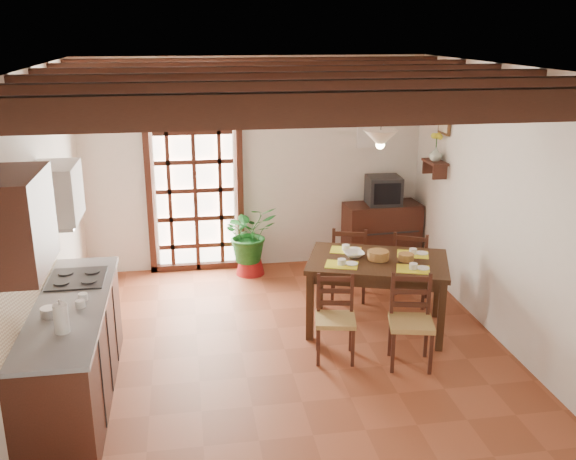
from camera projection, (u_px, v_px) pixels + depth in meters
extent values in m
plane|color=brown|center=(285.00, 349.00, 6.55)|extent=(5.00, 5.00, 0.00)
cube|color=silver|center=(255.00, 165.00, 8.48)|extent=(4.50, 0.02, 2.80)
cube|color=silver|center=(351.00, 338.00, 3.78)|extent=(4.50, 0.02, 2.80)
cube|color=silver|center=(38.00, 230.00, 5.78)|extent=(0.02, 5.00, 2.80)
cube|color=silver|center=(504.00, 208.00, 6.47)|extent=(0.02, 5.00, 2.80)
cube|color=white|center=(284.00, 68.00, 5.70)|extent=(4.50, 5.00, 0.02)
cube|color=black|center=(340.00, 109.00, 3.76)|extent=(4.50, 0.14, 0.20)
cube|color=black|center=(312.00, 94.00, 4.55)|extent=(4.50, 0.14, 0.20)
cube|color=black|center=(292.00, 84.00, 5.34)|extent=(4.50, 0.14, 0.20)
cube|color=black|center=(277.00, 77.00, 6.13)|extent=(4.50, 0.14, 0.20)
cube|color=black|center=(266.00, 71.00, 6.92)|extent=(4.50, 0.14, 0.20)
cube|color=black|center=(257.00, 66.00, 7.71)|extent=(4.50, 0.14, 0.20)
cube|color=white|center=(195.00, 189.00, 8.44)|extent=(1.01, 0.02, 2.11)
cube|color=#351910|center=(191.00, 102.00, 8.04)|extent=(1.26, 0.10, 0.08)
cube|color=#351910|center=(149.00, 192.00, 8.30)|extent=(0.08, 0.10, 2.28)
cube|color=#351910|center=(240.00, 189.00, 8.48)|extent=(0.08, 0.10, 2.28)
cube|color=#351910|center=(195.00, 191.00, 8.37)|extent=(1.01, 0.03, 2.02)
cube|color=#351910|center=(74.00, 354.00, 5.55)|extent=(0.60, 2.20, 0.88)
cube|color=slate|center=(68.00, 306.00, 5.41)|extent=(0.64, 2.25, 0.04)
cube|color=tan|center=(29.00, 282.00, 5.30)|extent=(0.02, 2.20, 0.50)
cube|color=#351910|center=(19.00, 223.00, 4.45)|extent=(0.35, 0.80, 0.70)
cube|color=white|center=(56.00, 193.00, 5.66)|extent=(0.38, 0.60, 0.50)
cube|color=silver|center=(60.00, 222.00, 5.74)|extent=(0.32, 0.55, 0.04)
cube|color=black|center=(77.00, 279.00, 5.92)|extent=(0.50, 0.55, 0.02)
cylinder|color=white|center=(61.00, 319.00, 4.87)|extent=(0.11, 0.11, 0.24)
cylinder|color=silver|center=(49.00, 313.00, 5.15)|extent=(0.14, 0.14, 0.10)
cube|color=#301C0F|center=(378.00, 262.00, 6.80)|extent=(1.68, 1.37, 0.05)
cube|color=#301C0F|center=(378.00, 269.00, 6.83)|extent=(1.52, 1.23, 0.10)
cube|color=#301C0F|center=(438.00, 286.00, 7.19)|extent=(0.09, 0.09, 0.74)
cube|color=#301C0F|center=(320.00, 278.00, 7.41)|extent=(0.09, 0.09, 0.74)
cube|color=#301C0F|center=(441.00, 317.00, 6.43)|extent=(0.09, 0.09, 0.74)
cube|color=#301C0F|center=(310.00, 307.00, 6.65)|extent=(0.09, 0.09, 0.74)
cube|color=#AA8849|center=(335.00, 320.00, 6.26)|extent=(0.45, 0.43, 0.05)
cube|color=#351910|center=(335.00, 294.00, 6.34)|extent=(0.39, 0.11, 0.42)
cube|color=#351910|center=(335.00, 339.00, 6.32)|extent=(0.43, 0.41, 0.41)
cube|color=#AA8849|center=(411.00, 323.00, 6.13)|extent=(0.49, 0.48, 0.05)
cube|color=#351910|center=(411.00, 294.00, 6.22)|extent=(0.41, 0.13, 0.45)
cube|color=#351910|center=(410.00, 344.00, 6.19)|extent=(0.47, 0.45, 0.44)
cube|color=#AA8849|center=(349.00, 262.00, 7.67)|extent=(0.52, 0.51, 0.05)
cube|color=#351910|center=(349.00, 248.00, 7.43)|extent=(0.42, 0.15, 0.47)
cube|color=#351910|center=(348.00, 280.00, 7.74)|extent=(0.50, 0.48, 0.46)
cube|color=#AA8849|center=(411.00, 266.00, 7.55)|extent=(0.56, 0.55, 0.05)
cube|color=#351910|center=(410.00, 253.00, 7.32)|extent=(0.39, 0.22, 0.46)
cube|color=#351910|center=(410.00, 284.00, 7.62)|extent=(0.53, 0.52, 0.45)
cube|color=yellow|center=(350.00, 266.00, 6.51)|extent=(0.33, 0.25, 0.01)
cube|color=yellow|center=(419.00, 262.00, 6.62)|extent=(0.33, 0.25, 0.01)
cube|color=yellow|center=(340.00, 251.00, 6.94)|extent=(0.33, 0.25, 0.01)
cube|color=yellow|center=(404.00, 248.00, 7.05)|extent=(0.33, 0.25, 0.01)
cylinder|color=olive|center=(378.00, 252.00, 6.77)|extent=(0.23, 0.23, 0.09)
imported|color=white|center=(354.00, 254.00, 6.88)|extent=(0.22, 0.22, 0.05)
cube|color=#351910|center=(381.00, 234.00, 8.77)|extent=(1.04, 0.52, 0.86)
cube|color=black|center=(383.00, 190.00, 8.58)|extent=(0.46, 0.42, 0.38)
cube|color=black|center=(388.00, 194.00, 8.40)|extent=(0.36, 0.04, 0.28)
cube|color=white|center=(366.00, 136.00, 8.58)|extent=(0.25, 0.03, 0.32)
cone|color=maroon|center=(250.00, 266.00, 8.52)|extent=(0.38, 0.38, 0.23)
imported|color=#144C19|center=(250.00, 233.00, 8.38)|extent=(2.13, 1.95, 2.00)
cube|color=#351910|center=(435.00, 162.00, 7.91)|extent=(0.20, 0.42, 0.03)
cube|color=#351910|center=(440.00, 172.00, 7.78)|extent=(0.18, 0.03, 0.18)
cube|color=#351910|center=(430.00, 166.00, 8.10)|extent=(0.18, 0.03, 0.18)
imported|color=#B2BFB2|center=(436.00, 154.00, 7.88)|extent=(0.15, 0.15, 0.15)
sphere|color=yellow|center=(437.00, 137.00, 7.82)|extent=(0.14, 0.14, 0.14)
cylinder|color=#144C19|center=(436.00, 149.00, 7.87)|extent=(0.01, 0.01, 0.28)
cube|color=brown|center=(445.00, 121.00, 7.78)|extent=(0.03, 0.32, 0.32)
cube|color=#C3B292|center=(443.00, 121.00, 7.77)|extent=(0.01, 0.26, 0.26)
cylinder|color=black|center=(382.00, 100.00, 6.38)|extent=(0.01, 0.01, 0.70)
cone|color=beige|center=(381.00, 137.00, 6.50)|extent=(0.36, 0.36, 0.14)
sphere|color=#FFD88C|center=(380.00, 145.00, 6.52)|extent=(0.09, 0.09, 0.09)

